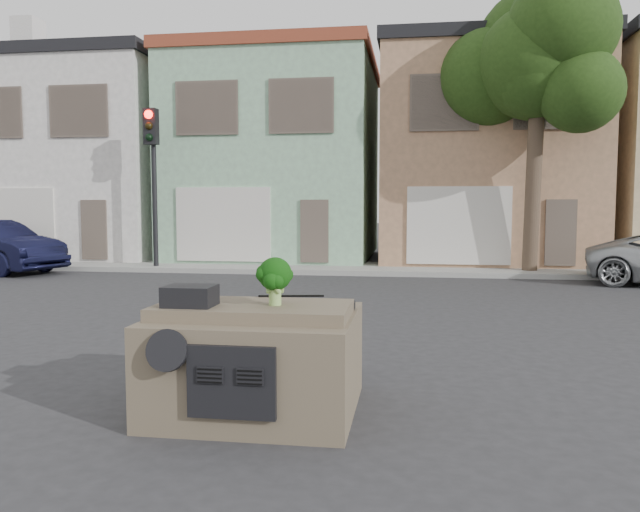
# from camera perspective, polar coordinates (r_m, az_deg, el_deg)

# --- Properties ---
(ground_plane) EXTENTS (120.00, 120.00, 0.00)m
(ground_plane) POSITION_cam_1_polar(r_m,az_deg,el_deg) (9.48, -1.21, -8.10)
(ground_plane) COLOR #303033
(ground_plane) RESTS_ON ground
(sidewalk) EXTENTS (40.00, 3.00, 0.15)m
(sidewalk) POSITION_cam_1_polar(r_m,az_deg,el_deg) (19.78, 3.92, -1.14)
(sidewalk) COLOR gray
(sidewalk) RESTS_ON ground
(townhouse_white) EXTENTS (7.20, 8.20, 7.55)m
(townhouse_white) POSITION_cam_1_polar(r_m,az_deg,el_deg) (26.79, -19.69, 8.06)
(townhouse_white) COLOR silver
(townhouse_white) RESTS_ON ground
(townhouse_mint) EXTENTS (7.20, 8.20, 7.55)m
(townhouse_mint) POSITION_cam_1_polar(r_m,az_deg,el_deg) (24.20, -3.64, 8.71)
(townhouse_mint) COLOR #8DBB95
(townhouse_mint) RESTS_ON ground
(townhouse_tan) EXTENTS (7.20, 8.20, 7.55)m
(townhouse_tan) POSITION_cam_1_polar(r_m,az_deg,el_deg) (23.79, 14.52, 8.64)
(townhouse_tan) COLOR #A77B5A
(townhouse_tan) RESTS_ON ground
(traffic_signal) EXTENTS (0.40, 0.40, 5.10)m
(traffic_signal) POSITION_cam_1_polar(r_m,az_deg,el_deg) (20.29, -15.01, 5.86)
(traffic_signal) COLOR black
(traffic_signal) RESTS_ON ground
(tree_near) EXTENTS (4.40, 4.00, 8.50)m
(tree_near) POSITION_cam_1_polar(r_m,az_deg,el_deg) (19.34, 19.03, 10.87)
(tree_near) COLOR #223D12
(tree_near) RESTS_ON ground
(car_dashboard) EXTENTS (2.00, 1.80, 1.12)m
(car_dashboard) POSITION_cam_1_polar(r_m,az_deg,el_deg) (6.49, -5.74, -9.08)
(car_dashboard) COLOR brown
(car_dashboard) RESTS_ON ground
(instrument_hump) EXTENTS (0.48, 0.38, 0.20)m
(instrument_hump) POSITION_cam_1_polar(r_m,az_deg,el_deg) (6.21, -11.79, -3.59)
(instrument_hump) COLOR black
(instrument_hump) RESTS_ON car_dashboard
(wiper_arm) EXTENTS (0.69, 0.15, 0.02)m
(wiper_arm) POSITION_cam_1_polar(r_m,az_deg,el_deg) (6.69, -2.65, -3.67)
(wiper_arm) COLOR black
(wiper_arm) RESTS_ON car_dashboard
(broccoli) EXTENTS (0.46, 0.46, 0.49)m
(broccoli) POSITION_cam_1_polar(r_m,az_deg,el_deg) (6.13, -4.14, -2.27)
(broccoli) COLOR #0D3509
(broccoli) RESTS_ON car_dashboard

